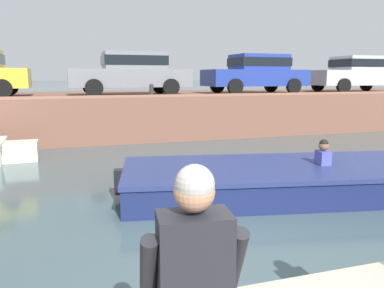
# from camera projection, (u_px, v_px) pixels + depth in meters

# --- Properties ---
(ground_plane) EXTENTS (400.00, 400.00, 0.00)m
(ground_plane) POSITION_uv_depth(u_px,v_px,m) (151.00, 188.00, 7.52)
(ground_plane) COLOR #3D5156
(far_quay_wall) EXTENTS (60.00, 6.00, 1.54)m
(far_quay_wall) POSITION_uv_depth(u_px,v_px,m) (113.00, 113.00, 14.99)
(far_quay_wall) COLOR brown
(far_quay_wall) RESTS_ON ground
(far_wall_coping) EXTENTS (60.00, 0.24, 0.08)m
(far_wall_coping) POSITION_uv_depth(u_px,v_px,m) (120.00, 96.00, 12.14)
(far_wall_coping) COLOR #925F4C
(far_wall_coping) RESTS_ON far_quay_wall
(motorboat_passing) EXTENTS (7.17, 3.25, 1.04)m
(motorboat_passing) POSITION_uv_depth(u_px,v_px,m) (293.00, 179.00, 7.16)
(motorboat_passing) COLOR navy
(motorboat_passing) RESTS_ON ground
(car_centre_grey) EXTENTS (4.35, 1.98, 1.54)m
(car_centre_grey) POSITION_uv_depth(u_px,v_px,m) (131.00, 72.00, 13.63)
(car_centre_grey) COLOR slate
(car_centre_grey) RESTS_ON far_quay_wall
(car_right_inner_blue) EXTENTS (4.18, 2.01, 1.54)m
(car_right_inner_blue) POSITION_uv_depth(u_px,v_px,m) (256.00, 72.00, 15.08)
(car_right_inner_blue) COLOR #233893
(car_right_inner_blue) RESTS_ON far_quay_wall
(car_rightmost_silver) EXTENTS (4.29, 2.11, 1.54)m
(car_rightmost_silver) POSITION_uv_depth(u_px,v_px,m) (358.00, 72.00, 16.50)
(car_rightmost_silver) COLOR #B7BABC
(car_rightmost_silver) RESTS_ON far_quay_wall
(mooring_bollard_mid) EXTENTS (0.15, 0.15, 0.44)m
(mooring_bollard_mid) POSITION_uv_depth(u_px,v_px,m) (151.00, 90.00, 12.53)
(mooring_bollard_mid) COLOR #2D2B28
(mooring_bollard_mid) RESTS_ON far_quay_wall
(person_seated_left) EXTENTS (0.56, 0.56, 0.97)m
(person_seated_left) POSITION_uv_depth(u_px,v_px,m) (192.00, 276.00, 1.90)
(person_seated_left) COLOR #282833
(person_seated_left) RESTS_ON near_quay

